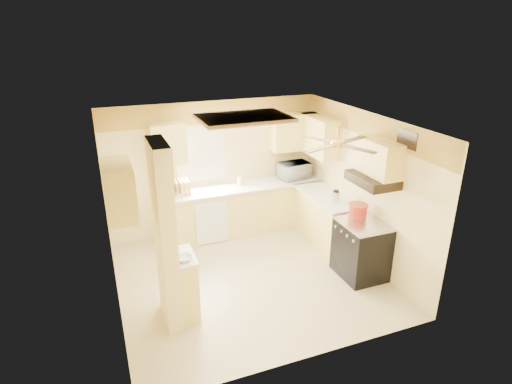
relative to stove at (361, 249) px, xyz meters
name	(u,v)px	position (x,y,z in m)	size (l,w,h in m)	color
floor	(250,277)	(-1.67, 0.55, -0.46)	(4.00, 4.00, 0.00)	beige
ceiling	(249,123)	(-1.67, 0.55, 2.04)	(4.00, 4.00, 0.00)	white
wall_back	(214,168)	(-1.67, 2.45, 0.79)	(4.00, 4.00, 0.00)	#F1D993
wall_front	(310,270)	(-1.67, -1.35, 0.79)	(4.00, 4.00, 0.00)	#F1D993
wall_left	(109,227)	(-3.67, 0.55, 0.79)	(3.80, 3.80, 0.00)	#F1D993
wall_right	(363,188)	(0.33, 0.55, 0.79)	(3.80, 3.80, 0.00)	#F1D993
wallpaper_border	(212,112)	(-1.67, 2.43, 1.84)	(4.00, 0.02, 0.40)	#FCD24A
partition_column	(165,237)	(-3.02, 0.00, 0.79)	(0.20, 0.70, 2.50)	#F1D993
partition_ledge	(186,287)	(-2.80, 0.00, -0.01)	(0.25, 0.55, 0.90)	#E3C967
ledge_top	(184,257)	(-2.80, 0.00, 0.46)	(0.28, 0.58, 0.04)	silver
lower_cabinets_back	(245,209)	(-1.17, 2.15, -0.01)	(3.00, 0.60, 0.90)	#E3C967
lower_cabinets_right	(326,220)	(0.03, 1.15, -0.01)	(0.60, 1.40, 0.90)	#E3C967
countertop_back	(245,186)	(-1.17, 2.14, 0.46)	(3.04, 0.64, 0.04)	silver
countertop_right	(327,196)	(0.02, 1.15, 0.46)	(0.64, 1.44, 0.04)	silver
dishwasher_panel	(212,223)	(-1.92, 1.84, -0.03)	(0.58, 0.02, 0.80)	white
window	(201,154)	(-1.92, 2.44, 1.09)	(0.92, 0.02, 1.02)	white
upper_cab_back_left	(168,143)	(-2.52, 2.27, 1.39)	(0.60, 0.35, 0.70)	#E3C967
upper_cab_back_right	(294,131)	(-0.12, 2.27, 1.39)	(0.90, 0.35, 0.70)	#E3C967
upper_cab_right	(319,136)	(0.16, 1.80, 1.39)	(0.35, 1.00, 0.70)	#E3C967
upper_cab_left_wall	(119,190)	(-3.49, 0.30, 1.39)	(0.35, 0.75, 0.70)	#E3C967
upper_cab_over_stove	(379,158)	(0.16, 0.00, 1.49)	(0.35, 0.76, 0.52)	#E3C967
stove	(361,249)	(0.00, 0.00, 0.00)	(0.68, 0.77, 0.92)	black
range_hood	(372,180)	(0.07, 0.00, 1.16)	(0.50, 0.76, 0.14)	black
poster_menu	(170,192)	(-2.91, 0.00, 1.39)	(0.02, 0.42, 0.57)	black
poster_nashville	(174,239)	(-2.91, 0.00, 0.74)	(0.02, 0.42, 0.57)	black
ceiling_light_panel	(244,118)	(-1.57, 1.05, 2.00)	(1.35, 0.95, 0.06)	brown
ceiling_fan	(337,143)	(-0.67, -0.15, 1.83)	(1.15, 1.15, 0.26)	gold
vent_grate	(407,139)	(0.31, -0.35, 1.84)	(0.02, 0.40, 0.25)	black
microwave	(294,170)	(-0.14, 2.17, 0.64)	(0.58, 0.39, 0.32)	white
bowl	(184,258)	(-2.82, -0.12, 0.51)	(0.22, 0.22, 0.05)	white
dutch_oven	(358,210)	(0.05, 0.26, 0.56)	(0.31, 0.31, 0.20)	#B22D19
kettle	(336,196)	(0.01, 0.85, 0.58)	(0.14, 0.14, 0.21)	silver
dish_rack	(178,189)	(-2.43, 2.18, 0.57)	(0.44, 0.33, 0.24)	#D8BA7D
utensil_crock	(240,181)	(-1.24, 2.20, 0.55)	(0.11, 0.11, 0.21)	white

